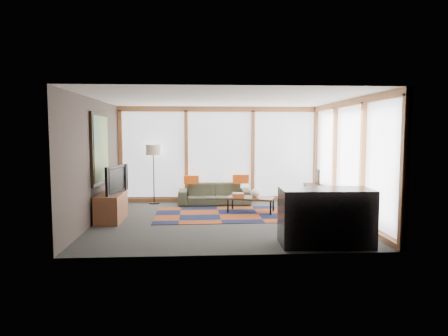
{
  "coord_description": "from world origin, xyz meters",
  "views": [
    {
      "loc": [
        -0.53,
        -8.52,
        1.89
      ],
      "look_at": [
        0.0,
        0.4,
        1.1
      ],
      "focal_mm": 32.0,
      "sensor_mm": 36.0,
      "label": 1
    }
  ],
  "objects": [
    {
      "name": "floor_lamp",
      "position": [
        -1.77,
        2.13,
        0.79
      ],
      "size": [
        0.4,
        0.4,
        1.58
      ],
      "primitive_type": null,
      "color": "black",
      "rests_on": "ground"
    },
    {
      "name": "coffee_table",
      "position": [
        0.66,
        0.81,
        0.18
      ],
      "size": [
        1.21,
        0.86,
        0.36
      ],
      "primitive_type": null,
      "rotation": [
        0.0,
        0.0,
        -0.32
      ],
      "color": "#372413",
      "rests_on": "ground"
    },
    {
      "name": "tv_console",
      "position": [
        -2.45,
        0.11,
        0.3
      ],
      "size": [
        0.49,
        1.18,
        0.59
      ],
      "primitive_type": "cube",
      "color": "brown",
      "rests_on": "ground"
    },
    {
      "name": "rug",
      "position": [
        -0.1,
        0.55,
        0.01
      ],
      "size": [
        2.97,
        1.94,
        0.01
      ],
      "primitive_type": "cube",
      "rotation": [
        0.0,
        0.0,
        0.02
      ],
      "color": "maroon",
      "rests_on": "ground"
    },
    {
      "name": "pillow_left",
      "position": [
        -0.77,
        1.95,
        0.66
      ],
      "size": [
        0.4,
        0.17,
        0.21
      ],
      "primitive_type": "cube",
      "rotation": [
        0.0,
        0.0,
        0.15
      ],
      "color": "#DE5313",
      "rests_on": "sofa"
    },
    {
      "name": "vase",
      "position": [
        0.76,
        0.8,
        0.46
      ],
      "size": [
        0.25,
        0.25,
        0.2
      ],
      "primitive_type": "ellipsoid",
      "rotation": [
        0.0,
        0.0,
        0.12
      ],
      "color": "silver",
      "rests_on": "coffee_table"
    },
    {
      "name": "pillow_right",
      "position": [
        0.53,
        1.92,
        0.67
      ],
      "size": [
        0.43,
        0.14,
        0.23
      ],
      "primitive_type": "cube",
      "rotation": [
        0.0,
        0.0,
        -0.02
      ],
      "color": "#DE5313",
      "rests_on": "sofa"
    },
    {
      "name": "sofa",
      "position": [
        -0.16,
        1.95,
        0.28
      ],
      "size": [
        1.89,
        0.74,
        0.55
      ],
      "primitive_type": "imported",
      "rotation": [
        0.0,
        0.0,
        0.0
      ],
      "color": "#383B2B",
      "rests_on": "ground"
    },
    {
      "name": "room_envelope",
      "position": [
        0.49,
        0.56,
        1.54
      ],
      "size": [
        5.52,
        5.02,
        2.62
      ],
      "color": "#403630",
      "rests_on": "ground"
    },
    {
      "name": "shelf_picture",
      "position": [
        2.51,
        1.63,
        0.75
      ],
      "size": [
        0.05,
        0.31,
        0.4
      ],
      "primitive_type": "cube",
      "rotation": [
        0.0,
        0.0,
        -0.03
      ],
      "color": "black",
      "rests_on": "bookshelf"
    },
    {
      "name": "bookshelf",
      "position": [
        2.43,
        0.88,
        0.27
      ],
      "size": [
        0.4,
        2.19,
        0.55
      ],
      "primitive_type": null,
      "color": "#372413",
      "rests_on": "ground"
    },
    {
      "name": "bowl_a",
      "position": [
        2.4,
        0.33,
        0.59
      ],
      "size": [
        0.21,
        0.21,
        0.09
      ],
      "primitive_type": "ellipsoid",
      "rotation": [
        0.0,
        0.0,
        -0.21
      ],
      "color": "black",
      "rests_on": "bookshelf"
    },
    {
      "name": "television",
      "position": [
        -2.43,
        0.16,
        0.89
      ],
      "size": [
        0.36,
        1.05,
        0.6
      ],
      "primitive_type": "imported",
      "rotation": [
        0.0,
        0.0,
        1.35
      ],
      "color": "black",
      "rests_on": "tv_console"
    },
    {
      "name": "book_stack",
      "position": [
        0.36,
        0.8,
        0.42
      ],
      "size": [
        0.26,
        0.32,
        0.1
      ],
      "primitive_type": "cube",
      "rotation": [
        0.0,
        0.0,
        0.05
      ],
      "color": "#9B582D",
      "rests_on": "coffee_table"
    },
    {
      "name": "ground",
      "position": [
        0.0,
        0.0,
        0.0
      ],
      "size": [
        5.5,
        5.5,
        0.0
      ],
      "primitive_type": "plane",
      "color": "#2B2B29",
      "rests_on": "ground"
    },
    {
      "name": "bar_counter",
      "position": [
        1.57,
        -2.03,
        0.48
      ],
      "size": [
        1.54,
        0.76,
        0.96
      ],
      "primitive_type": "cube",
      "rotation": [
        0.0,
        0.0,
        -0.03
      ],
      "color": "black",
      "rests_on": "ground"
    },
    {
      "name": "bowl_b",
      "position": [
        2.48,
        0.72,
        0.59
      ],
      "size": [
        0.16,
        0.16,
        0.08
      ],
      "primitive_type": "ellipsoid",
      "rotation": [
        0.0,
        0.0,
        -0.01
      ],
      "color": "black",
      "rests_on": "bookshelf"
    }
  ]
}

